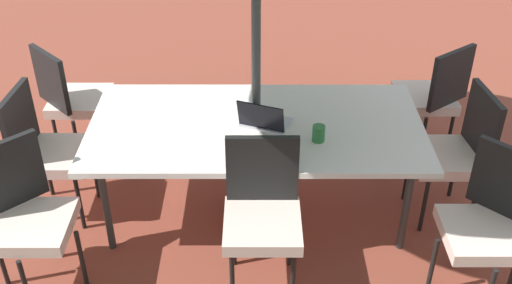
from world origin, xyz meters
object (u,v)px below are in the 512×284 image
Objects in this scene: chair_southeast at (72,96)px; chair_northwest at (489,221)px; chair_southwest at (432,94)px; chair_west at (456,149)px; laptop at (264,120)px; chair_east at (46,148)px; dining_table at (256,129)px; chair_northeast at (25,213)px; cup at (318,133)px; chair_north at (262,210)px.

chair_northwest is at bearing -162.31° from chair_southeast.
chair_southeast and chair_southwest have the same top height.
laptop is (1.32, -0.01, 0.23)m from chair_west.
chair_west is at bearing -86.03° from chair_east.
chair_northeast is (1.37, 0.72, -0.14)m from dining_table.
cup is at bearing -91.35° from chair_east.
chair_northwest is at bearing -4.08° from chair_north.
chair_southeast is at bearing -25.92° from dining_table.
chair_southeast is 3.19m from chair_northwest.
chair_southwest is (-0.02, -0.79, 0.00)m from chair_west.
chair_east is at bearing -151.39° from chair_northwest.
dining_table is 0.11m from laptop.
chair_east is 0.73m from chair_southeast.
cup is at bearing 152.92° from dining_table.
chair_southeast is 1.70m from laptop.
chair_east is 2.83m from chair_west.
chair_east is 1.00× the size of chair_northwest.
chair_north is 1.41m from chair_northeast.
chair_southeast is at bearing -26.17° from cup.
chair_west is (-1.34, -0.66, 0.00)m from chair_north.
chair_northwest is (0.01, 0.75, 0.00)m from chair_west.
chair_east is 1.00× the size of chair_southwest.
chair_west is at bearing 51.70° from chair_southwest.
chair_north is (-0.04, 0.70, -0.14)m from dining_table.
chair_southeast and chair_northeast have the same top height.
chair_southeast is 2.93m from chair_west.
chair_west reaches higher than cup.
chair_southwest reaches higher than laptop.
chair_southeast reaches higher than laptop.
chair_northeast reaches higher than cup.
laptop is (-0.02, -0.67, 0.23)m from chair_north.
chair_southwest is (-2.85, -0.04, 0.00)m from chair_southeast.
chair_west is at bearing -159.18° from laptop.
chair_east and chair_west have the same top height.
chair_northwest is at bearing -44.40° from chair_northeast.
cup is (-1.78, -0.52, 0.23)m from chair_northeast.
chair_northwest is (0.03, 1.54, 0.00)m from chair_southwest.
chair_east is 2.92m from chair_northwest.
chair_northeast is at bearing -8.78° from chair_southwest.
chair_northeast is (-0.08, 0.70, 0.00)m from chair_east.
chair_northwest is (-2.82, 1.50, 0.00)m from chair_southeast.
chair_north is 2.53× the size of laptop.
chair_east is 2.53× the size of laptop.
chair_northeast is 8.89× the size of cup.
chair_northeast is 2.53× the size of laptop.
chair_west is 1.00× the size of chair_northeast.
chair_northwest is (-1.37, 0.79, -0.14)m from dining_table.
chair_east is 1.88m from cup.
chair_southwest is at bearing -151.86° from dining_table.
chair_west is 2.53× the size of laptop.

